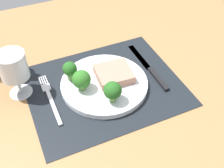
# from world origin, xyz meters

# --- Properties ---
(ground_plane) EXTENTS (1.40, 1.10, 0.03)m
(ground_plane) POSITION_xyz_m (0.00, 0.00, -0.01)
(ground_plane) COLOR #996D42
(placemat) EXTENTS (0.42, 0.35, 0.00)m
(placemat) POSITION_xyz_m (0.00, 0.00, 0.00)
(placemat) COLOR black
(placemat) RESTS_ON ground_plane
(plate) EXTENTS (0.24, 0.24, 0.02)m
(plate) POSITION_xyz_m (0.00, 0.00, 0.01)
(plate) COLOR silver
(plate) RESTS_ON placemat
(steak) EXTENTS (0.10, 0.10, 0.02)m
(steak) POSITION_xyz_m (0.03, 0.01, 0.03)
(steak) COLOR tan
(steak) RESTS_ON plate
(broccoli_near_steak) EXTENTS (0.05, 0.05, 0.06)m
(broccoli_near_steak) POSITION_xyz_m (-0.06, -0.00, 0.05)
(broccoli_near_steak) COLOR #6B994C
(broccoli_near_steak) RESTS_ON plate
(broccoli_front_edge) EXTENTS (0.05, 0.05, 0.06)m
(broccoli_front_edge) POSITION_xyz_m (-0.01, -0.07, 0.05)
(broccoli_front_edge) COLOR #6B994C
(broccoli_front_edge) RESTS_ON plate
(broccoli_back_left) EXTENTS (0.04, 0.04, 0.06)m
(broccoli_back_left) POSITION_xyz_m (-0.08, 0.05, 0.05)
(broccoli_back_left) COLOR #5B8942
(broccoli_back_left) RESTS_ON plate
(fork) EXTENTS (0.02, 0.19, 0.01)m
(fork) POSITION_xyz_m (-0.15, 0.01, 0.01)
(fork) COLOR silver
(fork) RESTS_ON placemat
(knife) EXTENTS (0.02, 0.23, 0.01)m
(knife) POSITION_xyz_m (0.15, 0.01, 0.01)
(knife) COLOR black
(knife) RESTS_ON placemat
(wine_glass) EXTENTS (0.07, 0.07, 0.13)m
(wine_glass) POSITION_xyz_m (-0.22, 0.07, 0.09)
(wine_glass) COLOR silver
(wine_glass) RESTS_ON ground_plane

